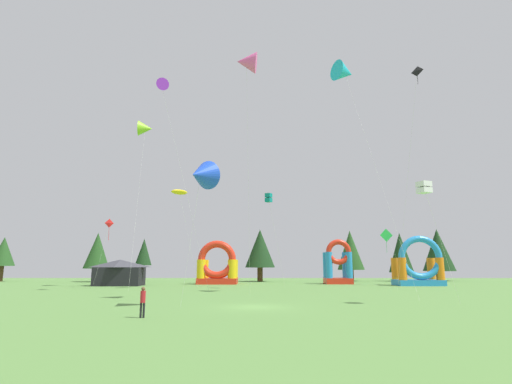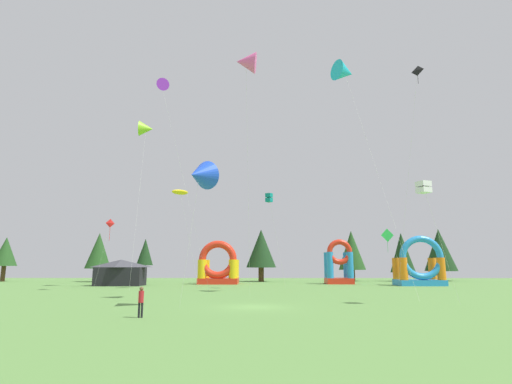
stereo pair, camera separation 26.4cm
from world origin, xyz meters
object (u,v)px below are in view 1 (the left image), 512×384
Objects in this scene: kite_white_box at (424,187)px; inflatable_orange_dome at (338,266)px; kite_green_diamond at (386,236)px; inflatable_yellow_castle at (217,269)px; kite_red_diamond at (109,224)px; kite_blue_delta at (201,175)px; kite_pink_delta at (247,62)px; kite_purple_delta at (162,86)px; inflatable_blue_arch at (419,267)px; festival_tent at (119,273)px; person_left_edge at (143,299)px; kite_black_diamond at (417,74)px; kite_lime_delta at (145,129)px; kite_yellow_parafoil at (179,192)px; kite_cyan_delta at (344,72)px; kite_teal_box at (269,198)px.

kite_white_box is 1.37× the size of inflatable_orange_dome.
kite_green_diamond reaches higher than inflatable_yellow_castle.
kite_red_diamond is 0.94× the size of kite_white_box.
kite_blue_delta reaches higher than inflatable_yellow_castle.
inflatable_yellow_castle is (-18.39, -0.48, -0.36)m from inflatable_orange_dome.
kite_purple_delta is at bearing 133.57° from kite_pink_delta.
inflatable_blue_arch is 42.03m from festival_tent.
person_left_edge is 0.26× the size of inflatable_yellow_castle.
kite_pink_delta reaches higher than festival_tent.
kite_black_diamond reaches higher than kite_pink_delta.
inflatable_orange_dome is (27.90, 9.16, -18.90)m from kite_lime_delta.
kite_white_box is at bearing 6.68° from kite_blue_delta.
kite_purple_delta reaches higher than festival_tent.
kite_purple_delta reaches higher than kite_yellow_parafoil.
kite_yellow_parafoil is at bearing 155.16° from kite_cyan_delta.
kite_purple_delta is 36.48m from inflatable_orange_dome.
inflatable_yellow_castle is (-28.78, 4.53, -0.21)m from inflatable_blue_arch.
kite_lime_delta reaches higher than inflatable_blue_arch.
kite_green_diamond is 0.31× the size of kite_cyan_delta.
kite_red_diamond is at bearing 133.52° from kite_pink_delta.
festival_tent is at bearing 151.28° from kite_cyan_delta.
kite_yellow_parafoil is at bearing -35.96° from festival_tent.
kite_blue_delta is 33.65m from festival_tent.
kite_teal_box is 29.30m from person_left_edge.
kite_green_diamond is 44.05m from person_left_edge.
inflatable_orange_dome is at bearing 154.25° from inflatable_blue_arch.
kite_blue_delta is 1.64× the size of festival_tent.
kite_black_diamond is at bearing 66.74° from kite_white_box.
inflatable_blue_arch is at bearing -25.75° from inflatable_orange_dome.
kite_black_diamond is 3.51× the size of inflatable_orange_dome.
festival_tent is at bearing -179.68° from inflatable_blue_arch.
kite_pink_delta is 3.14× the size of inflatable_blue_arch.
kite_red_diamond is 0.37× the size of kite_black_diamond.
kite_black_diamond is 1.04× the size of kite_lime_delta.
kite_black_diamond reaches higher than kite_green_diamond.
kite_blue_delta is (15.47, -24.45, 1.18)m from kite_red_diamond.
kite_teal_box is (-11.40, 19.34, 2.39)m from kite_white_box.
kite_lime_delta is 25.03m from kite_pink_delta.
kite_lime_delta is at bearing 152.84° from kite_yellow_parafoil.
kite_green_diamond is at bearing 52.74° from kite_pink_delta.
kite_lime_delta is 3.27× the size of inflatable_blue_arch.
festival_tent is (-15.31, 29.01, -7.50)m from kite_blue_delta.
inflatable_orange_dome is (-6.43, 3.60, -4.31)m from kite_green_diamond.
person_left_edge is at bearing -130.26° from inflatable_blue_arch.
kite_pink_delta is 38.47m from inflatable_blue_arch.
inflatable_orange_dome is at bearing 17.13° from kite_red_diamond.
kite_white_box is at bearing -40.06° from festival_tent.
kite_lime_delta is at bearing -161.83° from inflatable_orange_dome.
kite_green_diamond is at bearing 9.19° from kite_lime_delta.
kite_teal_box is 1.69× the size of inflatable_blue_arch.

